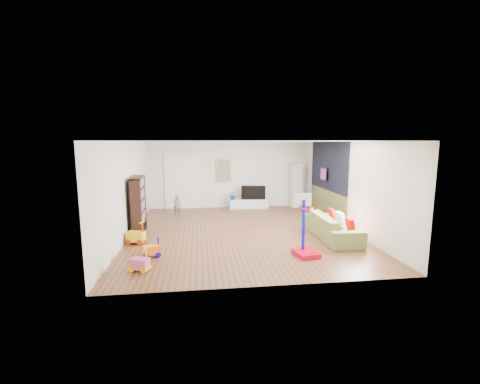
{
  "coord_description": "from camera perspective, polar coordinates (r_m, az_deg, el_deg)",
  "views": [
    {
      "loc": [
        -1.24,
        -9.31,
        2.67
      ],
      "look_at": [
        0.0,
        0.4,
        1.15
      ],
      "focal_mm": 24.0,
      "sensor_mm": 36.0,
      "label": 1
    }
  ],
  "objects": [
    {
      "name": "pillow_left",
      "position": [
        8.91,
        19.01,
        -5.61
      ],
      "size": [
        0.11,
        0.36,
        0.36
      ],
      "primitive_type": "cube",
      "rotation": [
        0.0,
        0.0,
        -0.04
      ],
      "color": "#C40400",
      "rests_on": "sofa"
    },
    {
      "name": "ride_on_pink",
      "position": [
        7.15,
        -17.44,
        -11.34
      ],
      "size": [
        0.45,
        0.37,
        0.51
      ],
      "primitive_type": "cube",
      "rotation": [
        0.0,
        0.0,
        -0.39
      ],
      "color": "#E15385",
      "rests_on": "ground"
    },
    {
      "name": "sofa",
      "position": [
        9.43,
        16.21,
        -5.89
      ],
      "size": [
        0.96,
        2.3,
        0.66
      ],
      "primitive_type": "imported",
      "rotation": [
        0.0,
        0.0,
        1.54
      ],
      "color": "olive",
      "rests_on": "ground"
    },
    {
      "name": "wall_front",
      "position": [
        5.85,
        5.19,
        -4.27
      ],
      "size": [
        6.5,
        0.0,
        2.7
      ],
      "primitive_type": "cube",
      "color": "silver",
      "rests_on": "ground"
    },
    {
      "name": "media_console",
      "position": [
        13.13,
        1.56,
        -2.08
      ],
      "size": [
        1.6,
        0.44,
        0.37
      ],
      "primitive_type": "cube",
      "rotation": [
        0.0,
        0.0,
        0.03
      ],
      "color": "silver",
      "rests_on": "ground"
    },
    {
      "name": "wall_left",
      "position": [
        9.62,
        -19.26,
        0.44
      ],
      "size": [
        0.0,
        7.5,
        2.7
      ],
      "primitive_type": "cube",
      "color": "white",
      "rests_on": "ground"
    },
    {
      "name": "pillow_center",
      "position": [
        9.48,
        17.47,
        -4.68
      ],
      "size": [
        0.12,
        0.42,
        0.42
      ],
      "primitive_type": "cube",
      "rotation": [
        0.0,
        0.0,
        -0.02
      ],
      "color": "white",
      "rests_on": "sofa"
    },
    {
      "name": "painting_back",
      "position": [
        13.11,
        -2.93,
        3.92
      ],
      "size": [
        0.62,
        0.06,
        0.92
      ],
      "primitive_type": "cube",
      "color": "gold",
      "rests_on": "wall_back"
    },
    {
      "name": "ceiling",
      "position": [
        9.4,
        0.31,
        9.01
      ],
      "size": [
        6.5,
        7.5,
        0.0
      ],
      "primitive_type": "cube",
      "color": "white",
      "rests_on": "ground"
    },
    {
      "name": "pillow_right",
      "position": [
        10.07,
        16.09,
        -3.83
      ],
      "size": [
        0.09,
        0.34,
        0.34
      ],
      "primitive_type": "cube",
      "rotation": [
        0.0,
        0.0,
        0.0
      ],
      "color": "#C90600",
      "rests_on": "sofa"
    },
    {
      "name": "tv",
      "position": [
        13.1,
        2.39,
        -0.04
      ],
      "size": [
        0.99,
        0.3,
        0.56
      ],
      "primitive_type": "imported",
      "rotation": [
        0.0,
        0.0,
        -0.17
      ],
      "color": "black",
      "rests_on": "media_console"
    },
    {
      "name": "bookshelf",
      "position": [
        9.81,
        -17.62,
        -2.3
      ],
      "size": [
        0.36,
        1.17,
        1.7
      ],
      "primitive_type": "cube",
      "rotation": [
        0.0,
        0.0,
        0.05
      ],
      "color": "black",
      "rests_on": "ground"
    },
    {
      "name": "child",
      "position": [
        11.98,
        -11.16,
        -2.29
      ],
      "size": [
        0.32,
        0.25,
        0.79
      ],
      "primitive_type": "imported",
      "rotation": [
        0.0,
        0.0,
        3.35
      ],
      "color": "slate",
      "rests_on": "ground"
    },
    {
      "name": "wall_right",
      "position": [
        10.42,
        18.31,
        1.1
      ],
      "size": [
        0.0,
        7.5,
        2.7
      ],
      "primitive_type": "cube",
      "color": "silver",
      "rests_on": "ground"
    },
    {
      "name": "tall_cabinet",
      "position": [
        13.52,
        9.93,
        1.17
      ],
      "size": [
        0.44,
        0.44,
        1.8
      ],
      "primitive_type": "cube",
      "rotation": [
        0.0,
        0.0,
        0.06
      ],
      "color": "silver",
      "rests_on": "ground"
    },
    {
      "name": "floor",
      "position": [
        9.77,
        0.3,
        -7.04
      ],
      "size": [
        6.5,
        7.5,
        0.0
      ],
      "primitive_type": "cube",
      "color": "brown",
      "rests_on": "ground"
    },
    {
      "name": "basketball_hoop",
      "position": [
        7.74,
        11.8,
        -5.87
      ],
      "size": [
        0.59,
        0.68,
        1.47
      ],
      "primitive_type": "cube",
      "rotation": [
        0.0,
        0.0,
        0.15
      ],
      "color": "red",
      "rests_on": "ground"
    },
    {
      "name": "vase_plant",
      "position": [
        12.95,
        -1.26,
        -0.54
      ],
      "size": [
        0.37,
        0.32,
        0.38
      ],
      "primitive_type": "imported",
      "rotation": [
        0.0,
        0.0,
        0.08
      ],
      "color": "navy",
      "rests_on": "media_console"
    },
    {
      "name": "doorway",
      "position": [
        13.14,
        -10.11,
        1.61
      ],
      "size": [
        1.45,
        0.06,
        2.1
      ],
      "primitive_type": "cube",
      "color": "white",
      "rests_on": "ground"
    },
    {
      "name": "navy_accent",
      "position": [
        11.64,
        15.4,
        4.47
      ],
      "size": [
        0.01,
        3.2,
        1.7
      ],
      "primitive_type": "cube",
      "color": "black",
      "rests_on": "wall_right"
    },
    {
      "name": "ride_on_yellow",
      "position": [
        9.0,
        -18.04,
        -6.88
      ],
      "size": [
        0.52,
        0.4,
        0.61
      ],
      "primitive_type": "cube",
      "rotation": [
        0.0,
        0.0,
        -0.29
      ],
      "color": "yellow",
      "rests_on": "ground"
    },
    {
      "name": "artwork_right",
      "position": [
        11.82,
        14.68,
        3.1
      ],
      "size": [
        0.04,
        0.56,
        0.46
      ],
      "primitive_type": "cube",
      "color": "#7F3F8C",
      "rests_on": "wall_right"
    },
    {
      "name": "olive_wainscot",
      "position": [
        11.81,
        15.13,
        -2.07
      ],
      "size": [
        0.01,
        3.2,
        1.0
      ],
      "primitive_type": "cube",
      "color": "brown",
      "rests_on": "wall_right"
    },
    {
      "name": "ride_on_orange",
      "position": [
        7.9,
        -15.49,
        -9.31
      ],
      "size": [
        0.43,
        0.33,
        0.51
      ],
      "primitive_type": "cube",
      "rotation": [
        0.0,
        0.0,
        0.26
      ],
      "color": "orange",
      "rests_on": "ground"
    },
    {
      "name": "wall_back",
      "position": [
        13.19,
        -1.85,
        3.08
      ],
      "size": [
        6.5,
        0.0,
        2.7
      ],
      "primitive_type": "cube",
      "color": "silver",
      "rests_on": "ground"
    }
  ]
}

